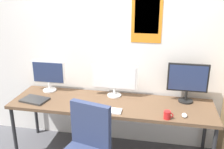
% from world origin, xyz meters
% --- Properties ---
extents(wall_back, '(4.88, 0.11, 2.60)m').
position_xyz_m(wall_back, '(0.00, 1.02, 1.30)').
color(wall_back, silver).
rests_on(wall_back, ground_plane).
extents(desk, '(2.48, 0.68, 0.74)m').
position_xyz_m(desk, '(0.00, 0.60, 0.69)').
color(desk, brown).
rests_on(desk, ground_plane).
extents(monitor_left, '(0.46, 0.18, 0.42)m').
position_xyz_m(monitor_left, '(-0.90, 0.81, 0.97)').
color(monitor_left, silver).
rests_on(monitor_left, desk).
extents(monitor_center, '(0.59, 0.18, 0.41)m').
position_xyz_m(monitor_center, '(0.00, 0.81, 0.97)').
color(monitor_center, silver).
rests_on(monitor_center, desk).
extents(monitor_right, '(0.48, 0.18, 0.49)m').
position_xyz_m(monitor_right, '(0.90, 0.81, 1.02)').
color(monitor_right, black).
rests_on(monitor_right, desk).
extents(keyboard_main, '(0.33, 0.13, 0.02)m').
position_xyz_m(keyboard_main, '(0.00, 0.37, 0.75)').
color(keyboard_main, silver).
rests_on(keyboard_main, desk).
extents(computer_mouse, '(0.06, 0.10, 0.03)m').
position_xyz_m(computer_mouse, '(0.86, 0.41, 0.76)').
color(computer_mouse, silver).
rests_on(computer_mouse, desk).
extents(laptop_closed, '(0.36, 0.28, 0.02)m').
position_xyz_m(laptop_closed, '(-0.95, 0.47, 0.75)').
color(laptop_closed, '#2D2D2D').
rests_on(laptop_closed, desk).
extents(coffee_mug, '(0.11, 0.08, 0.09)m').
position_xyz_m(coffee_mug, '(0.67, 0.32, 0.79)').
color(coffee_mug, red).
rests_on(coffee_mug, desk).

